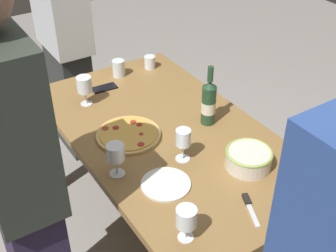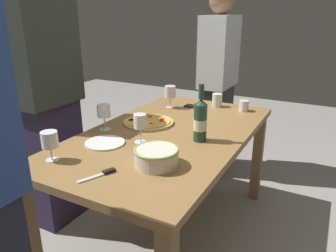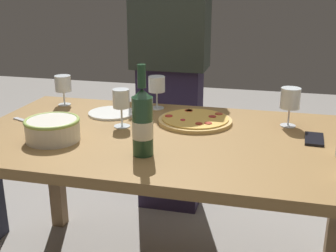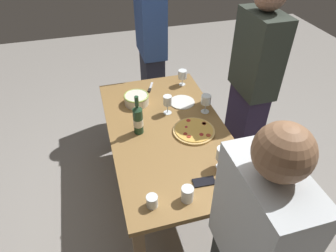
# 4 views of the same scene
# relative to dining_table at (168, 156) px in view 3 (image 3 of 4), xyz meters

# --- Properties ---
(dining_table) EXTENTS (1.60, 0.90, 0.75)m
(dining_table) POSITION_rel_dining_table_xyz_m (0.00, 0.00, 0.00)
(dining_table) COLOR olive
(dining_table) RESTS_ON ground
(pizza) EXTENTS (0.32, 0.32, 0.03)m
(pizza) POSITION_rel_dining_table_xyz_m (0.08, 0.19, 0.10)
(pizza) COLOR tan
(pizza) RESTS_ON dining_table
(serving_bowl) EXTENTS (0.21, 0.21, 0.09)m
(serving_bowl) POSITION_rel_dining_table_xyz_m (-0.42, -0.16, 0.14)
(serving_bowl) COLOR silver
(serving_bowl) RESTS_ON dining_table
(wine_bottle) EXTENTS (0.07, 0.07, 0.32)m
(wine_bottle) POSITION_rel_dining_table_xyz_m (-0.04, -0.22, 0.22)
(wine_bottle) COLOR #22442A
(wine_bottle) RESTS_ON dining_table
(wine_glass_near_pizza) EXTENTS (0.08, 0.08, 0.15)m
(wine_glass_near_pizza) POSITION_rel_dining_table_xyz_m (-0.61, 0.31, 0.20)
(wine_glass_near_pizza) COLOR white
(wine_glass_near_pizza) RESTS_ON dining_table
(wine_glass_by_bottle) EXTENTS (0.07, 0.07, 0.16)m
(wine_glass_by_bottle) POSITION_rel_dining_table_xyz_m (-0.22, 0.06, 0.21)
(wine_glass_by_bottle) COLOR white
(wine_glass_by_bottle) RESTS_ON dining_table
(wine_glass_far_left) EXTENTS (0.08, 0.08, 0.17)m
(wine_glass_far_left) POSITION_rel_dining_table_xyz_m (0.47, 0.24, 0.21)
(wine_glass_far_left) COLOR white
(wine_glass_far_left) RESTS_ON dining_table
(wine_glass_far_right) EXTENTS (0.08, 0.08, 0.16)m
(wine_glass_far_right) POSITION_rel_dining_table_xyz_m (-0.15, 0.36, 0.21)
(wine_glass_far_right) COLOR white
(wine_glass_far_right) RESTS_ON dining_table
(side_plate) EXTENTS (0.22, 0.22, 0.01)m
(side_plate) POSITION_rel_dining_table_xyz_m (-0.33, 0.22, 0.10)
(side_plate) COLOR white
(side_plate) RESTS_ON dining_table
(cell_phone) EXTENTS (0.08, 0.15, 0.01)m
(cell_phone) POSITION_rel_dining_table_xyz_m (0.57, 0.08, 0.10)
(cell_phone) COLOR black
(cell_phone) RESTS_ON dining_table
(pizza_knife) EXTENTS (0.17, 0.09, 0.02)m
(pizza_knife) POSITION_rel_dining_table_xyz_m (-0.62, 0.00, 0.10)
(pizza_knife) COLOR silver
(pizza_knife) RESTS_ON dining_table
(person_guest_right) EXTENTS (0.42, 0.24, 1.77)m
(person_guest_right) POSITION_rel_dining_table_xyz_m (-0.18, 0.79, 0.25)
(person_guest_right) COLOR #29203A
(person_guest_right) RESTS_ON ground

